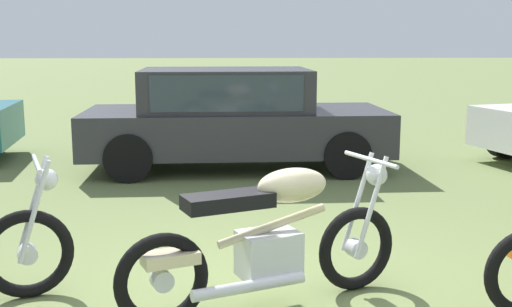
# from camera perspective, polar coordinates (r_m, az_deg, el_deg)

# --- Properties ---
(ground_plane) EXTENTS (120.00, 120.00, 0.00)m
(ground_plane) POSITION_cam_1_polar(r_m,az_deg,el_deg) (4.59, 1.27, -13.48)
(ground_plane) COLOR olive
(motorcycle_cream) EXTENTS (1.99, 1.08, 1.02)m
(motorcycle_cream) POSITION_cam_1_polar(r_m,az_deg,el_deg) (4.42, 1.23, -7.68)
(motorcycle_cream) COLOR black
(motorcycle_cream) RESTS_ON ground
(car_charcoal) EXTENTS (4.34, 2.03, 1.43)m
(car_charcoal) POSITION_cam_1_polar(r_m,az_deg,el_deg) (9.15, -2.21, 3.63)
(car_charcoal) COLOR #2D2D33
(car_charcoal) RESTS_ON ground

